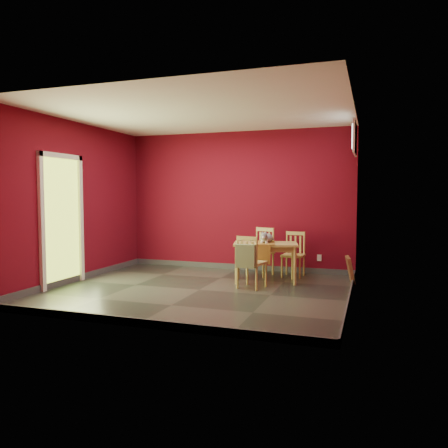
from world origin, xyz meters
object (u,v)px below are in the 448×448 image
(dining_table, at_px, (266,248))
(chair_far_left, at_px, (261,251))
(chair_near, at_px, (251,261))
(picture_frame, at_px, (350,270))
(tote_bag, at_px, (246,256))
(cat, at_px, (267,236))
(chair_far_right, at_px, (294,254))

(dining_table, xyz_separation_m, chair_far_left, (-0.22, 0.59, -0.14))
(chair_far_left, relative_size, chair_near, 1.04)
(chair_near, bearing_deg, chair_far_left, 95.83)
(dining_table, bearing_deg, picture_frame, 13.08)
(picture_frame, bearing_deg, tote_bag, -143.81)
(chair_far_left, xyz_separation_m, tote_bag, (0.09, -1.36, 0.09))
(tote_bag, xyz_separation_m, cat, (0.14, 0.82, 0.23))
(tote_bag, bearing_deg, dining_table, 80.61)
(chair_far_left, xyz_separation_m, chair_near, (0.12, -1.16, -0.02))
(picture_frame, bearing_deg, chair_near, -148.78)
(chair_far_left, height_order, picture_frame, chair_far_left)
(cat, bearing_deg, picture_frame, -15.97)
(dining_table, height_order, chair_far_right, chair_far_right)
(chair_far_left, height_order, cat, cat)
(cat, distance_m, picture_frame, 1.49)
(chair_far_right, distance_m, tote_bag, 1.50)
(chair_near, relative_size, tote_bag, 1.95)
(dining_table, distance_m, chair_far_left, 0.64)
(dining_table, bearing_deg, chair_far_left, 110.52)
(chair_near, height_order, cat, cat)
(chair_far_left, distance_m, chair_near, 1.17)
(dining_table, relative_size, chair_far_left, 1.35)
(cat, bearing_deg, dining_table, -127.26)
(chair_far_left, height_order, tote_bag, chair_far_left)
(chair_far_right, xyz_separation_m, tote_bag, (-0.50, -1.41, 0.12))
(chair_far_left, height_order, chair_far_right, chair_far_left)
(chair_far_right, bearing_deg, cat, -121.60)
(dining_table, distance_m, picture_frame, 1.45)
(chair_far_right, height_order, tote_bag, chair_far_right)
(dining_table, relative_size, chair_far_right, 1.46)
(dining_table, relative_size, picture_frame, 2.55)
(dining_table, height_order, picture_frame, dining_table)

